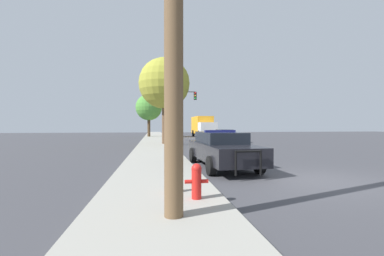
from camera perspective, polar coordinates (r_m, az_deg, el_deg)
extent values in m
plane|color=#3D3D42|center=(9.40, 25.94, -10.40)|extent=(110.00, 110.00, 0.00)
cube|color=#99968C|center=(7.80, -7.54, -12.13)|extent=(3.00, 110.00, 0.13)
cube|color=black|center=(10.97, 6.65, -5.13)|extent=(2.13, 5.33, 0.68)
cube|color=black|center=(11.17, 6.24, -2.10)|extent=(1.75, 2.80, 0.46)
cylinder|color=black|center=(9.85, 14.75, -7.79)|extent=(0.27, 0.71, 0.70)
cylinder|color=black|center=(9.20, 4.26, -8.37)|extent=(0.27, 0.71, 0.70)
cylinder|color=black|center=(12.83, 8.35, -5.80)|extent=(0.27, 0.71, 0.70)
cylinder|color=black|center=(12.34, 0.21, -6.05)|extent=(0.27, 0.71, 0.70)
cylinder|color=black|center=(8.60, 15.03, -7.39)|extent=(0.07, 0.07, 0.80)
cylinder|color=black|center=(8.27, 9.71, -7.71)|extent=(0.07, 0.07, 0.80)
cylinder|color=black|center=(8.38, 12.43, -5.09)|extent=(0.90, 0.11, 0.07)
cube|color=navy|center=(11.16, 6.24, -0.68)|extent=(1.36, 0.26, 0.09)
cube|color=navy|center=(11.29, 11.24, -4.80)|extent=(0.19, 3.78, 0.19)
cylinder|color=red|center=(5.92, 1.01, -12.40)|extent=(0.22, 0.22, 0.65)
sphere|color=red|center=(5.85, 1.01, -9.02)|extent=(0.23, 0.23, 0.23)
cylinder|color=red|center=(5.88, -0.85, -11.84)|extent=(0.16, 0.09, 0.09)
cylinder|color=red|center=(5.94, 2.84, -11.72)|extent=(0.16, 0.09, 0.09)
cylinder|color=#424247|center=(28.74, -6.31, 2.91)|extent=(0.16, 0.16, 5.57)
cylinder|color=#424247|center=(29.08, -2.78, 8.09)|extent=(3.55, 0.11, 0.11)
cube|color=black|center=(29.25, 0.71, 7.16)|extent=(0.30, 0.24, 0.90)
sphere|color=red|center=(29.16, 0.75, 7.78)|extent=(0.20, 0.20, 0.20)
sphere|color=orange|center=(29.12, 0.75, 7.19)|extent=(0.20, 0.20, 0.20)
sphere|color=green|center=(29.09, 0.75, 6.60)|extent=(0.20, 0.20, 0.20)
cube|color=slate|center=(29.04, 7.31, -1.68)|extent=(1.86, 4.72, 0.51)
cube|color=black|center=(29.25, 7.20, -0.74)|extent=(1.55, 2.47, 0.43)
cylinder|color=black|center=(27.88, 9.70, -2.30)|extent=(0.26, 0.71, 0.70)
cylinder|color=black|center=(27.45, 6.34, -2.34)|extent=(0.26, 0.71, 0.70)
cylinder|color=black|center=(30.66, 8.18, -2.03)|extent=(0.26, 0.71, 0.70)
cylinder|color=black|center=(30.28, 5.11, -2.06)|extent=(0.26, 0.71, 0.70)
cube|color=#B7B7BC|center=(52.75, -4.61, -0.58)|extent=(1.96, 4.01, 0.60)
cube|color=black|center=(52.54, -4.60, 0.00)|extent=(1.64, 2.11, 0.47)
cylinder|color=black|center=(53.96, -5.60, -0.87)|extent=(0.26, 0.69, 0.68)
cylinder|color=black|center=(54.02, -3.70, -0.87)|extent=(0.26, 0.69, 0.68)
cylinder|color=black|center=(51.51, -5.56, -0.94)|extent=(0.26, 0.69, 0.68)
cylinder|color=black|center=(51.57, -3.57, -0.94)|extent=(0.26, 0.69, 0.68)
cube|color=silver|center=(35.57, 3.49, -0.07)|extent=(2.40, 2.24, 1.67)
cube|color=orange|center=(39.40, 2.21, 0.67)|extent=(2.46, 5.70, 2.58)
cylinder|color=black|center=(36.08, 5.20, -1.38)|extent=(0.30, 1.00, 1.00)
cylinder|color=black|center=(35.56, 1.60, -1.41)|extent=(0.30, 1.00, 1.00)
cylinder|color=black|center=(40.71, 3.50, -1.15)|extent=(0.30, 1.00, 1.00)
cylinder|color=black|center=(40.25, 0.29, -1.17)|extent=(0.30, 1.00, 1.00)
cylinder|color=brown|center=(22.94, -6.16, 1.67)|extent=(0.43, 0.43, 4.13)
sphere|color=#999933|center=(23.23, -6.17, 9.86)|extent=(4.52, 4.52, 4.52)
cylinder|color=#4C3823|center=(37.53, -9.56, 0.56)|extent=(0.42, 0.42, 3.19)
sphere|color=#4C8E38|center=(37.62, -9.57, 4.57)|extent=(3.79, 3.79, 3.79)
cone|color=orange|center=(6.51, -3.74, -11.15)|extent=(0.31, 0.31, 0.66)
cylinder|color=white|center=(6.50, -3.74, -10.87)|extent=(0.17, 0.17, 0.09)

